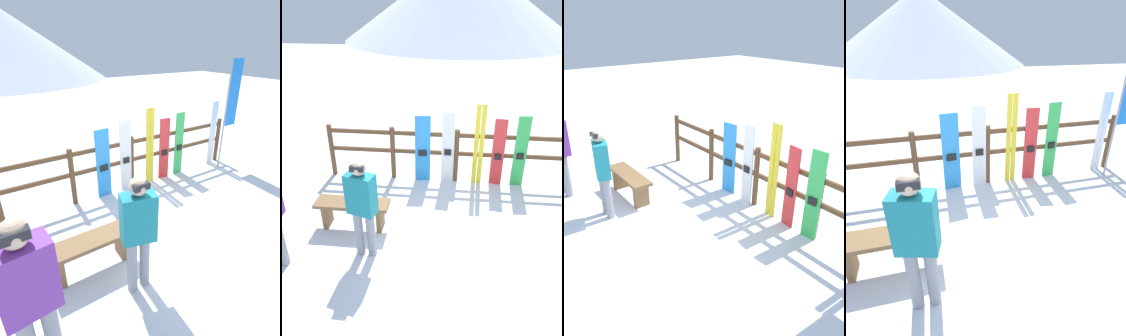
# 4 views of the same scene
# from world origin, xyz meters

# --- Properties ---
(ground_plane) EXTENTS (40.00, 40.00, 0.00)m
(ground_plane) POSITION_xyz_m (0.00, 0.00, 0.00)
(ground_plane) COLOR white
(fence) EXTENTS (5.30, 0.10, 1.13)m
(fence) POSITION_xyz_m (-0.00, 1.84, 0.67)
(fence) COLOR brown
(fence) RESTS_ON ground
(bench) EXTENTS (1.21, 0.36, 0.50)m
(bench) POSITION_xyz_m (-1.66, 0.13, 0.36)
(bench) COLOR brown
(bench) RESTS_ON ground
(person_teal) EXTENTS (0.44, 0.32, 1.59)m
(person_teal) POSITION_xyz_m (-1.29, -0.48, 0.92)
(person_teal) COLOR gray
(person_teal) RESTS_ON ground
(snowboard_blue) EXTENTS (0.31, 0.08, 1.41)m
(snowboard_blue) POSITION_xyz_m (-0.68, 1.78, 0.70)
(snowboard_blue) COLOR #288CE0
(snowboard_blue) RESTS_ON ground
(snowboard_white) EXTENTS (0.25, 0.06, 1.51)m
(snowboard_white) POSITION_xyz_m (-0.17, 1.78, 0.75)
(snowboard_white) COLOR white
(snowboard_white) RESTS_ON ground
(ski_pair_yellow) EXTENTS (0.20, 0.02, 1.68)m
(ski_pair_yellow) POSITION_xyz_m (0.43, 1.78, 0.84)
(ski_pair_yellow) COLOR yellow
(ski_pair_yellow) RESTS_ON ground
(snowboard_red) EXTENTS (0.24, 0.08, 1.41)m
(snowboard_red) POSITION_xyz_m (0.82, 1.78, 0.70)
(snowboard_red) COLOR red
(snowboard_red) RESTS_ON ground
(snowboard_green) EXTENTS (0.25, 0.07, 1.48)m
(snowboard_green) POSITION_xyz_m (1.24, 1.78, 0.74)
(snowboard_green) COLOR green
(snowboard_green) RESTS_ON ground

